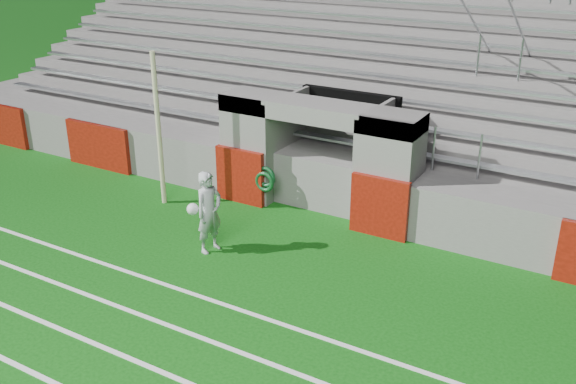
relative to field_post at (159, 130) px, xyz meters
The scene contains 5 objects.
ground 4.33m from the field_post, 30.22° to the right, with size 90.00×90.00×0.00m, color #0C4B0C.
field_post is the anchor object (origin of this frame).
stadium_structure 6.90m from the field_post, 60.55° to the left, with size 26.00×8.48×5.42m.
goalkeeper_with_ball 2.99m from the field_post, 30.15° to the right, with size 0.63×0.70×1.74m.
hose_coil 2.73m from the field_post, 22.45° to the left, with size 0.52×0.15×0.62m.
Camera 1 is at (6.41, -8.85, 6.31)m, focal length 40.00 mm.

